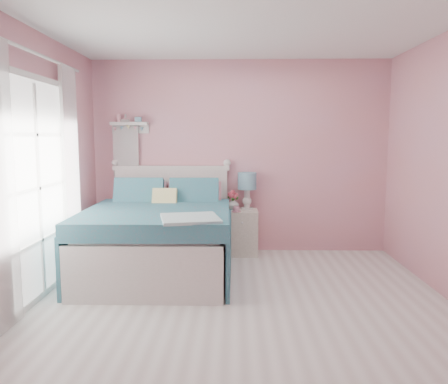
{
  "coord_description": "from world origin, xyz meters",
  "views": [
    {
      "loc": [
        -0.08,
        -3.72,
        1.57
      ],
      "look_at": [
        -0.19,
        1.2,
        0.95
      ],
      "focal_mm": 35.0,
      "sensor_mm": 36.0,
      "label": 1
    }
  ],
  "objects_px": {
    "bed": "(160,238)",
    "vase": "(233,203)",
    "table_lamp": "(247,184)",
    "teacup": "(236,209)",
    "nightstand": "(242,232)"
  },
  "relations": [
    {
      "from": "bed",
      "to": "vase",
      "type": "distance_m",
      "value": 1.24
    },
    {
      "from": "bed",
      "to": "table_lamp",
      "type": "relative_size",
      "value": 4.12
    },
    {
      "from": "bed",
      "to": "teacup",
      "type": "relative_size",
      "value": 22.98
    },
    {
      "from": "bed",
      "to": "teacup",
      "type": "bearing_deg",
      "value": 35.62
    },
    {
      "from": "table_lamp",
      "to": "vase",
      "type": "xyz_separation_m",
      "value": [
        -0.19,
        -0.02,
        -0.27
      ]
    },
    {
      "from": "nightstand",
      "to": "table_lamp",
      "type": "relative_size",
      "value": 1.21
    },
    {
      "from": "nightstand",
      "to": "bed",
      "type": "bearing_deg",
      "value": -140.41
    },
    {
      "from": "table_lamp",
      "to": "teacup",
      "type": "bearing_deg",
      "value": -123.67
    },
    {
      "from": "vase",
      "to": "teacup",
      "type": "height_order",
      "value": "vase"
    },
    {
      "from": "nightstand",
      "to": "vase",
      "type": "bearing_deg",
      "value": 153.78
    },
    {
      "from": "bed",
      "to": "vase",
      "type": "height_order",
      "value": "bed"
    },
    {
      "from": "bed",
      "to": "vase",
      "type": "relative_size",
      "value": 12.76
    },
    {
      "from": "table_lamp",
      "to": "vase",
      "type": "bearing_deg",
      "value": -174.87
    },
    {
      "from": "nightstand",
      "to": "table_lamp",
      "type": "bearing_deg",
      "value": 48.08
    },
    {
      "from": "bed",
      "to": "teacup",
      "type": "xyz_separation_m",
      "value": [
        0.89,
        0.66,
        0.23
      ]
    }
  ]
}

